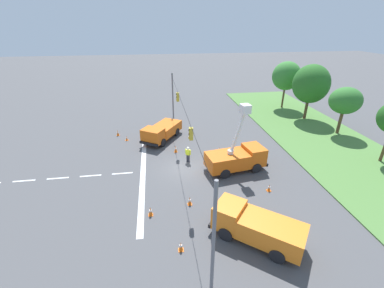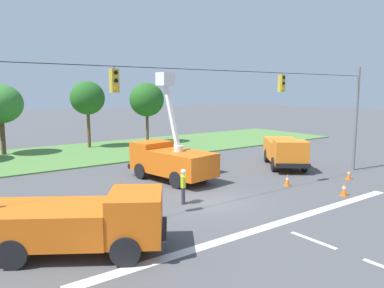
# 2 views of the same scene
# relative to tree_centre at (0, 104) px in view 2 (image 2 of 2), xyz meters

# --- Properties ---
(ground_plane) EXTENTS (200.00, 200.00, 0.00)m
(ground_plane) POSITION_rel_tree_centre_xyz_m (5.98, -21.17, -4.47)
(ground_plane) COLOR #4C4C4F
(grass_verge) EXTENTS (56.00, 12.00, 0.10)m
(grass_verge) POSITION_rel_tree_centre_xyz_m (5.98, -3.17, -4.42)
(grass_verge) COLOR #517F3D
(grass_verge) RESTS_ON ground
(lane_markings) EXTENTS (17.60, 15.25, 0.01)m
(lane_markings) POSITION_rel_tree_centre_xyz_m (5.98, -26.76, -4.46)
(lane_markings) COLOR silver
(lane_markings) RESTS_ON ground
(signal_gantry) EXTENTS (26.20, 0.33, 7.20)m
(signal_gantry) POSITION_rel_tree_centre_xyz_m (5.97, -21.17, -0.22)
(signal_gantry) COLOR slate
(signal_gantry) RESTS_ON ground
(tree_centre) EXTENTS (3.67, 3.98, 6.17)m
(tree_centre) POSITION_rel_tree_centre_xyz_m (0.00, 0.00, 0.00)
(tree_centre) COLOR brown
(tree_centre) RESTS_ON ground
(tree_east) EXTENTS (3.31, 3.02, 6.50)m
(tree_east) POSITION_rel_tree_centre_xyz_m (7.54, -0.35, 0.40)
(tree_east) COLOR brown
(tree_east) RESTS_ON ground
(tree_far_east) EXTENTS (3.62, 3.43, 6.42)m
(tree_far_east) POSITION_rel_tree_centre_xyz_m (13.62, -1.07, 0.18)
(tree_far_east) COLOR brown
(tree_far_east) RESTS_ON ground
(utility_truck_bucket_lift) EXTENTS (3.38, 6.24, 6.72)m
(utility_truck_bucket_lift) POSITION_rel_tree_centre_xyz_m (6.86, -16.02, -3.08)
(utility_truck_bucket_lift) COLOR orange
(utility_truck_bucket_lift) RESTS_ON ground
(utility_truck_support_near) EXTENTS (5.62, 6.17, 2.21)m
(utility_truck_support_near) POSITION_rel_tree_centre_xyz_m (15.93, -17.51, -3.26)
(utility_truck_support_near) COLOR orange
(utility_truck_support_near) RESTS_ON ground
(utility_truck_support_far) EXTENTS (6.59, 5.48, 2.13)m
(utility_truck_support_far) POSITION_rel_tree_centre_xyz_m (-1.47, -23.12, -3.33)
(utility_truck_support_far) COLOR orange
(utility_truck_support_far) RESTS_ON ground
(road_worker) EXTENTS (0.44, 0.54, 1.77)m
(road_worker) POSITION_rel_tree_centre_xyz_m (4.64, -20.58, -3.47)
(road_worker) COLOR #383842
(road_worker) RESTS_ON ground
(traffic_cone_foreground_left) EXTENTS (0.36, 0.36, 0.70)m
(traffic_cone_foreground_left) POSITION_rel_tree_centre_xyz_m (16.13, -22.57, -4.12)
(traffic_cone_foreground_left) COLOR orange
(traffic_cone_foreground_left) RESTS_ON ground
(traffic_cone_mid_left) EXTENTS (0.36, 0.36, 0.78)m
(traffic_cone_mid_left) POSITION_rel_tree_centre_xyz_m (12.46, -24.52, -4.08)
(traffic_cone_mid_left) COLOR orange
(traffic_cone_mid_left) RESTS_ON ground
(traffic_cone_mid_right) EXTENTS (0.36, 0.36, 0.66)m
(traffic_cone_mid_right) POSITION_rel_tree_centre_xyz_m (10.78, -14.21, -4.15)
(traffic_cone_mid_right) COLOR orange
(traffic_cone_mid_right) RESTS_ON ground
(traffic_cone_near_bucket) EXTENTS (0.36, 0.36, 0.74)m
(traffic_cone_near_bucket) POSITION_rel_tree_centre_xyz_m (11.62, -21.37, -4.10)
(traffic_cone_near_bucket) COLOR orange
(traffic_cone_near_bucket) RESTS_ON ground
(traffic_cone_lane_edge_a) EXTENTS (0.36, 0.36, 0.70)m
(traffic_cone_lane_edge_a) POSITION_rel_tree_centre_xyz_m (3.02, -16.84, -4.13)
(traffic_cone_lane_edge_a) COLOR orange
(traffic_cone_lane_edge_a) RESTS_ON ground
(traffic_cone_lane_edge_b) EXTENTS (0.36, 0.36, 0.80)m
(traffic_cone_lane_edge_b) POSITION_rel_tree_centre_xyz_m (2.18, -21.67, -4.07)
(traffic_cone_lane_edge_b) COLOR orange
(traffic_cone_lane_edge_b) RESTS_ON ground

